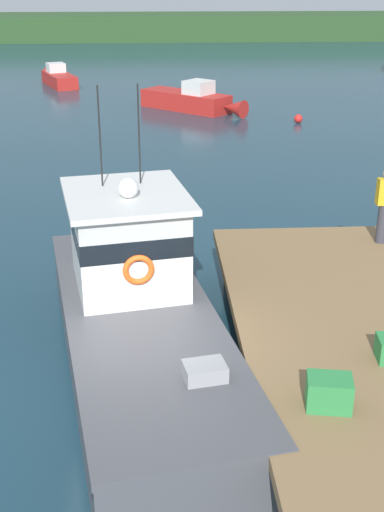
{
  "coord_description": "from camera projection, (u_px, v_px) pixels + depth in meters",
  "views": [
    {
      "loc": [
        0.48,
        -9.73,
        6.66
      ],
      "look_at": [
        1.2,
        2.54,
        1.4
      ],
      "focal_mm": 47.39,
      "sensor_mm": 36.0,
      "label": 1
    }
  ],
  "objects": [
    {
      "name": "deckhand_by_the_boat",
      "position": [
        384.0,
        204.0,
        14.24
      ],
      "size": [
        0.36,
        0.22,
        1.63
      ],
      "color": "#383842",
      "rests_on": "dock"
    },
    {
      "name": "crate_stack_mid_dock",
      "position": [
        329.0,
        392.0,
        9.03
      ],
      "size": [
        0.67,
        0.53,
        0.45
      ],
      "primitive_type": "cube",
      "rotation": [
        0.0,
        0.0,
        -0.17
      ],
      "color": "#2D8442",
      "rests_on": "dock"
    },
    {
      "name": "moored_boat_far_left",
      "position": [
        58.0,
        78.0,
        41.43
      ],
      "size": [
        2.74,
        5.03,
        1.27
      ],
      "color": "red",
      "rests_on": "ground"
    },
    {
      "name": "far_shoreline",
      "position": [
        145.0,
        27.0,
        67.96
      ],
      "size": [
        120.0,
        8.0,
        2.4
      ],
      "primitive_type": "cube",
      "color": "#284723",
      "rests_on": "ground"
    },
    {
      "name": "main_fishing_boat",
      "position": [
        136.0,
        309.0,
        12.13
      ],
      "size": [
        3.96,
        9.97,
        4.8
      ],
      "color": "#4C4C51",
      "rests_on": "ground"
    },
    {
      "name": "mooring_buoy_outer",
      "position": [
        298.0,
        119.0,
        31.38
      ],
      "size": [
        0.39,
        0.39,
        0.39
      ],
      "primitive_type": "sphere",
      "color": "red",
      "rests_on": "ground"
    },
    {
      "name": "ground_plane",
      "position": [
        131.0,
        391.0,
        11.52
      ],
      "size": [
        200.0,
        200.0,
        0.0
      ],
      "primitive_type": "plane",
      "color": "#193847"
    },
    {
      "name": "moored_boat_mid_harbor",
      "position": [
        192.0,
        100.0,
        33.95
      ],
      "size": [
        5.24,
        4.94,
        1.53
      ],
      "color": "red",
      "rests_on": "ground"
    }
  ]
}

